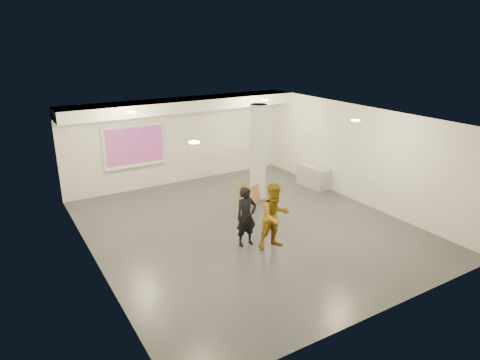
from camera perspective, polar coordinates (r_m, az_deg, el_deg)
floor at (r=11.75m, az=1.01°, el=-6.32°), size 8.00×9.00×0.01m
ceiling at (r=10.82m, az=1.10°, el=8.21°), size 8.00×9.00×0.01m
wall_back at (r=15.05m, az=-8.12°, el=5.23°), size 8.00×0.01×3.00m
wall_front at (r=8.03m, az=18.54°, el=-8.01°), size 8.00×0.01×3.00m
wall_left at (r=9.80m, az=-19.22°, el=-3.17°), size 0.01×9.00×3.00m
wall_right at (r=13.66m, az=15.45°, el=3.33°), size 0.01×9.00×3.00m
soffit_band at (r=14.30m, az=-7.48°, el=9.94°), size 8.00×1.10×0.36m
downlight_nw at (r=12.18m, az=-14.28°, el=8.75°), size 0.22×0.22×0.02m
downlight_ne at (r=14.07m, az=3.32°, el=10.58°), size 0.22×0.22×0.02m
downlight_sw at (r=8.50m, az=-6.12°, el=5.02°), size 0.22×0.22×0.02m
downlight_se at (r=11.05m, az=15.17°, el=7.69°), size 0.22×0.22×0.02m
column at (r=13.42m, az=2.41°, el=3.74°), size 0.52×0.52×3.00m
projection_screen at (r=14.47m, az=-13.88°, el=4.43°), size 2.10×0.13×1.42m
credenza at (r=14.94m, az=9.77°, el=0.46°), size 0.56×1.23×0.71m
papers_stack at (r=14.87m, az=9.65°, el=1.85°), size 0.32×0.38×0.02m
postit_pad at (r=14.94m, az=9.77°, el=1.93°), size 0.24×0.29×0.03m
cardboard_back at (r=13.36m, az=1.94°, el=-1.87°), size 0.50×0.30×0.54m
cardboard_front at (r=13.42m, az=0.46°, el=-1.69°), size 0.57×0.37×0.57m
woman at (r=10.52m, az=0.85°, el=-4.91°), size 0.56×0.38×1.51m
man at (r=10.39m, az=4.67°, el=-4.82°), size 0.83×0.66×1.67m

